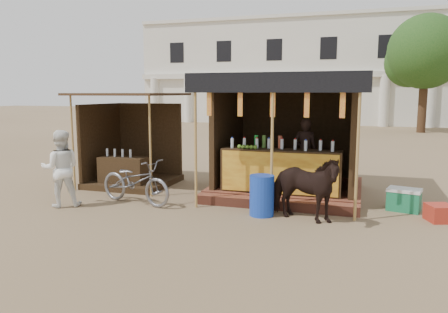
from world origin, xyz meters
The scene contains 11 objects.
ground centered at (0.00, 0.00, 0.00)m, with size 120.00×120.00×0.00m, color #846B4C.
main_stall centered at (1.02, 3.36, 1.02)m, with size 3.60×3.61×2.78m.
secondary_stall centered at (-3.17, 3.24, 0.85)m, with size 2.40×2.40×2.38m.
cow centered at (1.67, 1.25, 0.63)m, with size 0.68×1.49×1.26m, color black.
motorbike centered at (-1.96, 1.44, 0.49)m, with size 0.65×1.87×0.98m, color gray.
bystander centered at (-3.33, 0.77, 0.81)m, with size 0.79×0.61×1.62m, color white.
blue_barrel centered at (0.85, 1.37, 0.40)m, with size 0.48×0.48×0.80m, color #173CAE.
red_crate centered at (4.11, 2.00, 0.16)m, with size 0.43×0.45×0.32m, color #A72A1B.
cooler centered at (3.53, 2.60, 0.23)m, with size 0.73×0.58×0.46m.
background_building centered at (-2.00, 29.94, 3.98)m, with size 26.00×7.45×8.18m.
tree centered at (5.81, 22.14, 4.63)m, with size 4.50×4.40×7.00m.
Camera 1 is at (2.69, -6.77, 2.39)m, focal length 35.00 mm.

